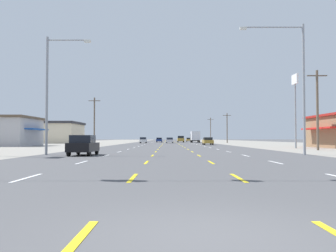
{
  "coord_description": "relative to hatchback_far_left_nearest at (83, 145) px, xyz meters",
  "views": [
    {
      "loc": [
        -0.58,
        -4.89,
        1.32
      ],
      "look_at": [
        -0.59,
        55.64,
        3.37
      ],
      "focal_mm": 38.24,
      "sensor_mm": 36.0,
      "label": 1
    }
  ],
  "objects": [
    {
      "name": "signal_span_wire",
      "position": [
        6.67,
        -14.33,
        4.94
      ],
      "size": [
        27.0,
        0.52,
        9.41
      ],
      "color": "brown",
      "rests_on": "ground"
    },
    {
      "name": "storefront_left_row_2",
      "position": [
        -22.96,
        64.68,
        1.96
      ],
      "size": [
        13.27,
        14.16,
        5.45
      ],
      "color": "beige",
      "rests_on": "ground"
    },
    {
      "name": "ground_plane",
      "position": [
        7.05,
        43.62,
        -0.78
      ],
      "size": [
        572.0,
        572.0,
        0.0
      ],
      "primitive_type": "plane",
      "color": "#4C4C4F"
    },
    {
      "name": "box_truck_far_right_far",
      "position": [
        14.27,
        75.45,
        1.05
      ],
      "size": [
        2.4,
        7.2,
        3.23
      ],
      "color": "black",
      "rests_on": "ground"
    },
    {
      "name": "suv_inner_right_farther",
      "position": [
        10.34,
        81.76,
        0.24
      ],
      "size": [
        1.98,
        4.9,
        1.98
      ],
      "color": "#B28C33",
      "rests_on": "ground"
    },
    {
      "name": "lane_markings",
      "position": [
        7.05,
        82.12,
        -0.78
      ],
      "size": [
        10.64,
        227.6,
        0.01
      ],
      "color": "white",
      "rests_on": "ground"
    },
    {
      "name": "utility_pole_right_row_2",
      "position": [
        22.52,
        69.67,
        3.45
      ],
      "size": [
        2.2,
        0.26,
        8.08
      ],
      "color": "brown",
      "rests_on": "ground"
    },
    {
      "name": "lot_apron_right",
      "position": [
        31.8,
        43.62,
        -0.78
      ],
      "size": [
        28.0,
        440.0,
        0.01
      ],
      "primitive_type": "cube",
      "color": "gray",
      "rests_on": "ground"
    },
    {
      "name": "sedan_far_right_near",
      "position": [
        14.17,
        41.88,
        -0.03
      ],
      "size": [
        1.8,
        4.5,
        1.46
      ],
      "color": "#B28C33",
      "rests_on": "ground"
    },
    {
      "name": "utility_pole_right_row_0",
      "position": [
        22.73,
        11.47,
        3.77
      ],
      "size": [
        2.2,
        0.26,
        8.73
      ],
      "color": "brown",
      "rests_on": "ground"
    },
    {
      "name": "sedan_center_turn_mid",
      "position": [
        6.91,
        65.94,
        -0.03
      ],
      "size": [
        1.8,
        4.5,
        1.46
      ],
      "color": "silver",
      "rests_on": "ground"
    },
    {
      "name": "lot_apron_left",
      "position": [
        -17.7,
        43.62,
        -0.78
      ],
      "size": [
        28.0,
        440.0,
        0.01
      ],
      "primitive_type": "cube",
      "color": "gray",
      "rests_on": "ground"
    },
    {
      "name": "streetlight_left_row_0",
      "position": [
        -2.76,
        0.8,
        4.59
      ],
      "size": [
        3.54,
        0.26,
        9.35
      ],
      "color": "gray",
      "rests_on": "ground"
    },
    {
      "name": "utility_pole_right_row_3",
      "position": [
        21.67,
        100.17,
        3.7
      ],
      "size": [
        2.2,
        0.26,
        8.58
      ],
      "color": "brown",
      "rests_on": "ground"
    },
    {
      "name": "sedan_inner_left_farthest",
      "position": [
        3.77,
        82.49,
        -0.03
      ],
      "size": [
        1.8,
        4.5,
        1.46
      ],
      "color": "navy",
      "rests_on": "ground"
    },
    {
      "name": "sedan_far_right_distant_a",
      "position": [
        14.24,
        107.06,
        -0.03
      ],
      "size": [
        1.8,
        4.5,
        1.46
      ],
      "color": "#B28C33",
      "rests_on": "ground"
    },
    {
      "name": "hatchback_far_left_nearest",
      "position": [
        0.0,
        0.0,
        0.0
      ],
      "size": [
        1.72,
        3.9,
        1.54
      ],
      "color": "black",
      "rests_on": "ground"
    },
    {
      "name": "hatchback_far_left_midfar",
      "position": [
        -0.02,
        66.45,
        0.0
      ],
      "size": [
        1.72,
        3.9,
        1.54
      ],
      "color": "white",
      "rests_on": "ground"
    },
    {
      "name": "storefront_left_row_1",
      "position": [
        -20.47,
        31.76,
        1.67
      ],
      "size": [
        10.9,
        10.83,
        4.86
      ],
      "color": "#B2B2B7",
      "rests_on": "ground"
    },
    {
      "name": "pole_sign_right_row_1",
      "position": [
        22.98,
        18.91,
        6.22
      ],
      "size": [
        0.24,
        1.93,
        9.61
      ],
      "color": "gray",
      "rests_on": "ground"
    },
    {
      "name": "streetlight_right_row_0",
      "position": [
        16.65,
        0.8,
        5.31
      ],
      "size": [
        5.12,
        0.26,
        10.38
      ],
      "color": "gray",
      "rests_on": "ground"
    },
    {
      "name": "utility_pole_left_row_1",
      "position": [
        -7.26,
        39.17,
        3.85
      ],
      "size": [
        2.2,
        0.26,
        8.87
      ],
      "color": "brown",
      "rests_on": "ground"
    }
  ]
}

